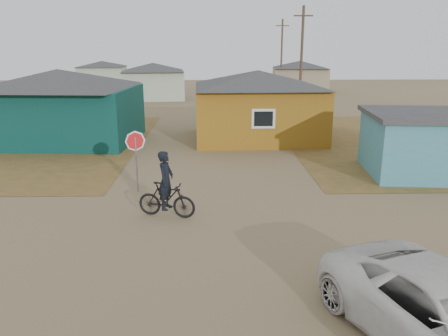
# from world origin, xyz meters

# --- Properties ---
(ground) EXTENTS (120.00, 120.00, 0.00)m
(ground) POSITION_xyz_m (0.00, 0.00, 0.00)
(ground) COLOR olive
(house_teal) EXTENTS (8.93, 7.08, 4.00)m
(house_teal) POSITION_xyz_m (-8.50, 13.50, 2.05)
(house_teal) COLOR #09322E
(house_teal) RESTS_ON ground
(house_yellow) EXTENTS (7.72, 6.76, 3.90)m
(house_yellow) POSITION_xyz_m (2.50, 14.00, 2.00)
(house_yellow) COLOR #8D5D15
(house_yellow) RESTS_ON ground
(shed_turquoise) EXTENTS (6.71, 4.93, 2.60)m
(shed_turquoise) POSITION_xyz_m (9.50, 6.50, 1.31)
(shed_turquoise) COLOR teal
(shed_turquoise) RESTS_ON ground
(house_pale_west) EXTENTS (7.04, 6.15, 3.60)m
(house_pale_west) POSITION_xyz_m (-6.00, 34.00, 1.86)
(house_pale_west) COLOR #A5B49B
(house_pale_west) RESTS_ON ground
(house_beige_east) EXTENTS (6.95, 6.05, 3.60)m
(house_beige_east) POSITION_xyz_m (10.00, 40.00, 1.86)
(house_beige_east) COLOR gray
(house_beige_east) RESTS_ON ground
(house_pale_north) EXTENTS (6.28, 5.81, 3.40)m
(house_pale_north) POSITION_xyz_m (-14.00, 46.00, 1.75)
(house_pale_north) COLOR #A5B49B
(house_pale_north) RESTS_ON ground
(utility_pole_near) EXTENTS (1.40, 0.20, 8.00)m
(utility_pole_near) POSITION_xyz_m (6.50, 22.00, 4.14)
(utility_pole_near) COLOR #4D392E
(utility_pole_near) RESTS_ON ground
(utility_pole_far) EXTENTS (1.40, 0.20, 8.00)m
(utility_pole_far) POSITION_xyz_m (7.50, 38.00, 4.14)
(utility_pole_far) COLOR #4D392E
(utility_pole_far) RESTS_ON ground
(stop_sign) EXTENTS (0.75, 0.07, 2.28)m
(stop_sign) POSITION_xyz_m (-2.86, 4.52, 1.69)
(stop_sign) COLOR gray
(stop_sign) RESTS_ON ground
(cyclist) EXTENTS (1.95, 1.01, 2.12)m
(cyclist) POSITION_xyz_m (-1.54, 2.01, 0.77)
(cyclist) COLOR black
(cyclist) RESTS_ON ground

